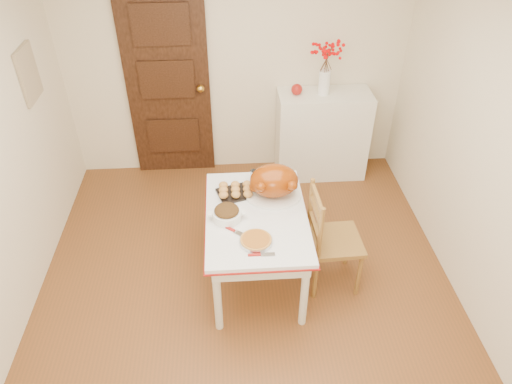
{
  "coord_description": "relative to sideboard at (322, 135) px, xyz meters",
  "views": [
    {
      "loc": [
        -0.11,
        -2.62,
        3.08
      ],
      "look_at": [
        0.09,
        0.27,
        0.88
      ],
      "focal_mm": 33.22,
      "sensor_mm": 36.0,
      "label": 1
    }
  ],
  "objects": [
    {
      "name": "sideboard",
      "position": [
        0.0,
        0.0,
        0.0
      ],
      "size": [
        0.96,
        0.43,
        0.96
      ],
      "primitive_type": "cube",
      "color": "white",
      "rests_on": "floor"
    },
    {
      "name": "photo_board",
      "position": [
        -2.64,
        -0.58,
        1.02
      ],
      "size": [
        0.03,
        0.35,
        0.45
      ],
      "primitive_type": "cube",
      "color": "tan",
      "rests_on": "ground"
    },
    {
      "name": "berry_vase",
      "position": [
        -0.03,
        0.0,
        0.74
      ],
      "size": [
        0.27,
        0.27,
        0.52
      ],
      "primitive_type": null,
      "color": "white",
      "rests_on": "sideboard"
    },
    {
      "name": "pumpkin_pie",
      "position": [
        -0.84,
        -1.88,
        0.25
      ],
      "size": [
        0.3,
        0.3,
        0.05
      ],
      "primitive_type": "cylinder",
      "rotation": [
        0.0,
        0.0,
        0.33
      ],
      "color": "#A0581A",
      "rests_on": "kitchen_table"
    },
    {
      "name": "door_back",
      "position": [
        -1.61,
        0.19,
        0.55
      ],
      "size": [
        0.85,
        0.06,
        2.06
      ],
      "primitive_type": "cube",
      "color": "black",
      "rests_on": "ground"
    },
    {
      "name": "chair_oak",
      "position": [
        -0.19,
        -1.63,
        -0.01
      ],
      "size": [
        0.44,
        0.44,
        0.95
      ],
      "primitive_type": null,
      "rotation": [
        0.0,
        0.0,
        1.61
      ],
      "color": "brown",
      "rests_on": "floor"
    },
    {
      "name": "turkey_platter",
      "position": [
        -0.66,
        -1.34,
        0.37
      ],
      "size": [
        0.51,
        0.44,
        0.29
      ],
      "primitive_type": null,
      "rotation": [
        0.0,
        0.0,
        -0.17
      ],
      "color": "#7E2A03",
      "rests_on": "kitchen_table"
    },
    {
      "name": "drinking_glass",
      "position": [
        -0.81,
        -1.11,
        0.28
      ],
      "size": [
        0.07,
        0.07,
        0.1
      ],
      "primitive_type": "cylinder",
      "rotation": [
        0.0,
        0.0,
        -0.23
      ],
      "color": "white",
      "rests_on": "kitchen_table"
    },
    {
      "name": "wall_back",
      "position": [
        -0.91,
        0.22,
        0.77
      ],
      "size": [
        3.5,
        0.0,
        2.5
      ],
      "primitive_type": "cube",
      "color": "beige",
      "rests_on": "ground"
    },
    {
      "name": "pie_server",
      "position": [
        -0.81,
        -2.01,
        0.23
      ],
      "size": [
        0.19,
        0.06,
        0.01
      ],
      "primitive_type": null,
      "rotation": [
        0.0,
        0.0,
        -0.0
      ],
      "color": "silver",
      "rests_on": "kitchen_table"
    },
    {
      "name": "wall_right",
      "position": [
        0.84,
        -1.78,
        0.77
      ],
      "size": [
        0.0,
        4.0,
        2.5
      ],
      "primitive_type": "cube",
      "color": "beige",
      "rests_on": "ground"
    },
    {
      "name": "rolls_tray",
      "position": [
        -0.97,
        -1.29,
        0.26
      ],
      "size": [
        0.34,
        0.3,
        0.08
      ],
      "primitive_type": null,
      "rotation": [
        0.0,
        0.0,
        0.31
      ],
      "color": "#BF8A38",
      "rests_on": "kitchen_table"
    },
    {
      "name": "stuffing_dish",
      "position": [
        -1.05,
        -1.6,
        0.28
      ],
      "size": [
        0.3,
        0.24,
        0.11
      ],
      "primitive_type": null,
      "rotation": [
        0.0,
        0.0,
        0.05
      ],
      "color": "#513716",
      "rests_on": "kitchen_table"
    },
    {
      "name": "floor",
      "position": [
        -0.91,
        -1.78,
        -0.48
      ],
      "size": [
        3.5,
        4.0,
        0.0
      ],
      "primitive_type": "cube",
      "color": "brown",
      "rests_on": "ground"
    },
    {
      "name": "shaker_pair",
      "position": [
        -0.55,
        -1.07,
        0.26
      ],
      "size": [
        0.09,
        0.05,
        0.08
      ],
      "primitive_type": null,
      "rotation": [
        0.0,
        0.0,
        -0.29
      ],
      "color": "white",
      "rests_on": "kitchen_table"
    },
    {
      "name": "apple",
      "position": [
        -0.3,
        0.0,
        0.54
      ],
      "size": [
        0.11,
        0.11,
        0.11
      ],
      "primitive_type": "sphere",
      "color": "maroon",
      "rests_on": "sideboard"
    },
    {
      "name": "kitchen_table",
      "position": [
        -0.82,
        -1.56,
        -0.13
      ],
      "size": [
        0.81,
        1.18,
        0.7
      ],
      "primitive_type": null,
      "color": "white",
      "rests_on": "floor"
    },
    {
      "name": "carving_knife",
      "position": [
        -0.96,
        -1.78,
        0.23
      ],
      "size": [
        0.25,
        0.22,
        0.01
      ],
      "primitive_type": null,
      "rotation": [
        0.0,
        0.0,
        -0.67
      ],
      "color": "silver",
      "rests_on": "kitchen_table"
    }
  ]
}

